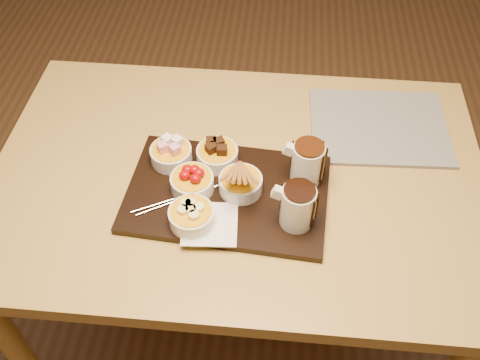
# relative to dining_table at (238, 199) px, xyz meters

# --- Properties ---
(ground) EXTENTS (5.00, 5.00, 0.00)m
(ground) POSITION_rel_dining_table_xyz_m (0.00, 0.00, -0.65)
(ground) COLOR brown
(ground) RESTS_ON ground
(dining_table) EXTENTS (1.20, 0.80, 0.75)m
(dining_table) POSITION_rel_dining_table_xyz_m (0.00, 0.00, 0.00)
(dining_table) COLOR #B69243
(dining_table) RESTS_ON ground
(serving_board) EXTENTS (0.48, 0.33, 0.02)m
(serving_board) POSITION_rel_dining_table_xyz_m (-0.02, -0.07, 0.11)
(serving_board) COLOR black
(serving_board) RESTS_ON dining_table
(napkin) EXTENTS (0.13, 0.13, 0.00)m
(napkin) POSITION_rel_dining_table_xyz_m (-0.04, -0.17, 0.12)
(napkin) COLOR white
(napkin) RESTS_ON serving_board
(bowl_marshmallows) EXTENTS (0.10, 0.10, 0.04)m
(bowl_marshmallows) POSITION_rel_dining_table_xyz_m (-0.16, 0.01, 0.14)
(bowl_marshmallows) COLOR white
(bowl_marshmallows) RESTS_ON serving_board
(bowl_cake) EXTENTS (0.10, 0.10, 0.04)m
(bowl_cake) POSITION_rel_dining_table_xyz_m (-0.05, 0.02, 0.14)
(bowl_cake) COLOR white
(bowl_cake) RESTS_ON serving_board
(bowl_strawberries) EXTENTS (0.10, 0.10, 0.04)m
(bowl_strawberries) POSITION_rel_dining_table_xyz_m (-0.10, -0.07, 0.14)
(bowl_strawberries) COLOR white
(bowl_strawberries) RESTS_ON serving_board
(bowl_biscotti) EXTENTS (0.10, 0.10, 0.04)m
(bowl_biscotti) POSITION_rel_dining_table_xyz_m (0.01, -0.07, 0.14)
(bowl_biscotti) COLOR white
(bowl_biscotti) RESTS_ON serving_board
(bowl_bananas) EXTENTS (0.10, 0.10, 0.04)m
(bowl_bananas) POSITION_rel_dining_table_xyz_m (-0.08, -0.17, 0.14)
(bowl_bananas) COLOR white
(bowl_bananas) RESTS_ON serving_board
(pitcher_dark_chocolate) EXTENTS (0.08, 0.08, 0.10)m
(pitcher_dark_chocolate) POSITION_rel_dining_table_xyz_m (0.14, -0.15, 0.17)
(pitcher_dark_chocolate) COLOR silver
(pitcher_dark_chocolate) RESTS_ON serving_board
(pitcher_milk_chocolate) EXTENTS (0.08, 0.08, 0.10)m
(pitcher_milk_chocolate) POSITION_rel_dining_table_xyz_m (0.16, -0.02, 0.17)
(pitcher_milk_chocolate) COLOR silver
(pitcher_milk_chocolate) RESTS_ON serving_board
(fondue_skewers) EXTENTS (0.15, 0.24, 0.01)m
(fondue_skewers) POSITION_rel_dining_table_xyz_m (-0.11, -0.10, 0.12)
(fondue_skewers) COLOR silver
(fondue_skewers) RESTS_ON serving_board
(newspaper) EXTENTS (0.36, 0.30, 0.01)m
(newspaper) POSITION_rel_dining_table_xyz_m (0.35, 0.19, 0.10)
(newspaper) COLOR beige
(newspaper) RESTS_ON dining_table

